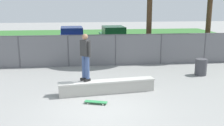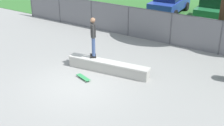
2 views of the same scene
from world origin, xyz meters
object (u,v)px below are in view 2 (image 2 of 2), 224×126
Objects in this scene: car_blue at (169,2)px; car_green at (215,7)px; skateboard at (83,77)px; skateboarder at (93,36)px; concrete_ledge at (108,67)px.

car_blue and car_green have the same top height.
car_green reaches higher than skateboard.
skateboarder is 0.43× the size of car_blue.
skateboarder is at bearing 104.58° from skateboard.
skateboarder reaches higher than car_green.
car_blue is 3.21m from car_green.
skateboard is (0.31, -1.20, -1.45)m from skateboarder.
concrete_ledge is at bearing -81.18° from car_blue.
car_blue reaches higher than concrete_ledge.
car_green is at bearing 3.70° from car_blue.
concrete_ledge is at bearing 65.37° from skateboard.
skateboarder is at bearing -85.53° from car_blue.
skateboarder is 10.59m from car_blue.
concrete_ledge reaches higher than skateboard.
concrete_ledge is 2.09× the size of skateboarder.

